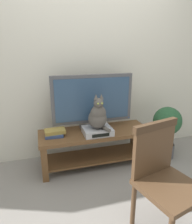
{
  "coord_description": "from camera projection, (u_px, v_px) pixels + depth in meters",
  "views": [
    {
      "loc": [
        -0.64,
        -1.7,
        1.47
      ],
      "look_at": [
        -0.01,
        0.51,
        0.73
      ],
      "focal_mm": 32.79,
      "sensor_mm": 36.0,
      "label": 1
    }
  ],
  "objects": [
    {
      "name": "ground_plane",
      "position": [
        110.0,
        191.0,
        2.17
      ],
      "size": [
        12.0,
        12.0,
        0.0
      ],
      "primitive_type": "plane",
      "color": "gray"
    },
    {
      "name": "back_wall",
      "position": [
        86.0,
        52.0,
        2.65
      ],
      "size": [
        7.0,
        0.12,
        2.8
      ],
      "primitive_type": "cube",
      "color": "beige",
      "rests_on": "ground"
    },
    {
      "name": "tv_stand",
      "position": [
        95.0,
        141.0,
        2.59
      ],
      "size": [
        1.38,
        0.48,
        0.46
      ],
      "color": "brown",
      "rests_on": "ground"
    },
    {
      "name": "tv",
      "position": [
        93.0,
        101.0,
        2.53
      ],
      "size": [
        1.02,
        0.2,
        0.69
      ],
      "color": "#4C4C51",
      "rests_on": "tv_stand"
    },
    {
      "name": "media_box",
      "position": [
        98.0,
        131.0,
        2.46
      ],
      "size": [
        0.34,
        0.27,
        0.08
      ],
      "color": "#ADADB2",
      "rests_on": "tv_stand"
    },
    {
      "name": "cat",
      "position": [
        98.0,
        116.0,
        2.38
      ],
      "size": [
        0.22,
        0.29,
        0.42
      ],
      "color": "#514C47",
      "rests_on": "media_box"
    },
    {
      "name": "wooden_chair",
      "position": [
        162.0,
        173.0,
        1.6
      ],
      "size": [
        0.53,
        0.53,
        0.91
      ],
      "color": "#513823",
      "rests_on": "ground"
    },
    {
      "name": "book_stack",
      "position": [
        55.0,
        133.0,
        2.4
      ],
      "size": [
        0.24,
        0.18,
        0.08
      ],
      "color": "#33477A",
      "rests_on": "tv_stand"
    },
    {
      "name": "potted_plant",
      "position": [
        167.0,
        127.0,
        2.74
      ],
      "size": [
        0.37,
        0.37,
        0.71
      ],
      "color": "#47474C",
      "rests_on": "ground"
    }
  ]
}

